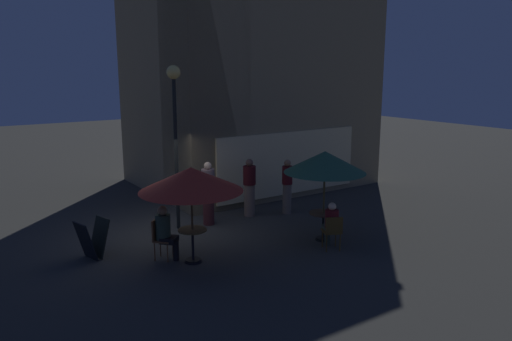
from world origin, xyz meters
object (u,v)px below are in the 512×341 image
(patio_umbrella_1, at_px, (325,162))
(cafe_chair_0, at_px, (160,235))
(cafe_table_0, at_px, (193,239))
(patron_standing_4, at_px, (208,193))
(menu_sandwich_board, at_px, (92,239))
(cafe_table_1, at_px, (323,220))
(patron_standing_3, at_px, (249,188))
(street_lamp_near_corner, at_px, (175,111))
(patron_standing_2, at_px, (287,186))
(cafe_chair_1, at_px, (333,230))
(patron_seated_0, at_px, (165,229))
(patio_umbrella_0, at_px, (191,180))
(patron_seated_1, at_px, (331,222))

(patio_umbrella_1, relative_size, cafe_chair_0, 2.42)
(cafe_table_0, relative_size, patron_standing_4, 0.43)
(menu_sandwich_board, height_order, cafe_table_1, menu_sandwich_board)
(cafe_table_0, xyz_separation_m, patron_standing_4, (1.63, 2.24, 0.37))
(patron_standing_3, bearing_deg, cafe_table_1, 70.37)
(cafe_table_1, xyz_separation_m, patron_standing_4, (-1.83, 2.79, 0.37))
(street_lamp_near_corner, xyz_separation_m, patron_standing_2, (3.39, -0.53, -2.42))
(cafe_chair_1, distance_m, patron_seated_0, 4.00)
(street_lamp_near_corner, bearing_deg, cafe_chair_1, -57.09)
(cafe_chair_0, height_order, patron_standing_4, patron_standing_4)
(street_lamp_near_corner, distance_m, cafe_chair_1, 5.15)
(cafe_table_0, bearing_deg, patron_seated_0, 133.06)
(street_lamp_near_corner, height_order, patio_umbrella_0, street_lamp_near_corner)
(menu_sandwich_board, distance_m, patio_umbrella_0, 2.79)
(patron_seated_1, bearing_deg, cafe_chair_1, -180.00)
(cafe_chair_0, height_order, patron_standing_3, patron_standing_3)
(street_lamp_near_corner, distance_m, patron_seated_1, 5.01)
(menu_sandwich_board, relative_size, patron_standing_3, 0.53)
(cafe_table_0, height_order, patio_umbrella_1, patio_umbrella_1)
(patio_umbrella_1, bearing_deg, patron_standing_2, 74.08)
(cafe_chair_1, bearing_deg, patio_umbrella_0, 92.84)
(patio_umbrella_0, bearing_deg, patio_umbrella_1, -9.05)
(menu_sandwich_board, bearing_deg, cafe_chair_0, -50.42)
(cafe_table_1, bearing_deg, patron_standing_3, 98.09)
(patio_umbrella_0, height_order, patron_standing_4, patio_umbrella_0)
(cafe_chair_1, bearing_deg, cafe_chair_0, 88.07)
(patron_standing_3, bearing_deg, patron_standing_2, 131.58)
(patio_umbrella_1, bearing_deg, patron_seated_1, -114.62)
(patron_seated_0, relative_size, patron_seated_1, 1.09)
(cafe_chair_0, bearing_deg, patron_standing_3, 72.25)
(menu_sandwich_board, relative_size, cafe_table_0, 1.17)
(patio_umbrella_0, relative_size, patron_standing_3, 1.35)
(patron_seated_0, height_order, patron_seated_1, patron_seated_0)
(cafe_chair_1, relative_size, patron_standing_3, 0.50)
(patio_umbrella_1, relative_size, patron_seated_0, 1.81)
(patio_umbrella_0, relative_size, patio_umbrella_1, 1.00)
(patron_standing_2, xyz_separation_m, patron_standing_3, (-1.10, 0.42, 0.03))
(patron_seated_0, bearing_deg, patio_umbrella_0, -0.00)
(patio_umbrella_1, height_order, cafe_chair_1, patio_umbrella_1)
(street_lamp_near_corner, xyz_separation_m, patron_seated_1, (2.43, -3.53, -2.59))
(patron_seated_0, bearing_deg, cafe_table_1, 32.09)
(menu_sandwich_board, distance_m, cafe_table_0, 2.37)
(patio_umbrella_0, distance_m, patron_standing_2, 4.70)
(cafe_chair_0, height_order, patron_seated_1, patron_seated_1)
(patron_seated_0, xyz_separation_m, patron_standing_3, (3.52, 1.81, 0.14))
(patron_seated_1, xyz_separation_m, patron_standing_4, (-1.57, 3.37, 0.24))
(cafe_table_1, distance_m, patio_umbrella_0, 3.78)
(patron_seated_1, height_order, patron_standing_4, patron_standing_4)
(cafe_chair_1, xyz_separation_m, patron_standing_2, (1.02, 3.14, 0.31))
(menu_sandwich_board, distance_m, patron_standing_4, 3.58)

